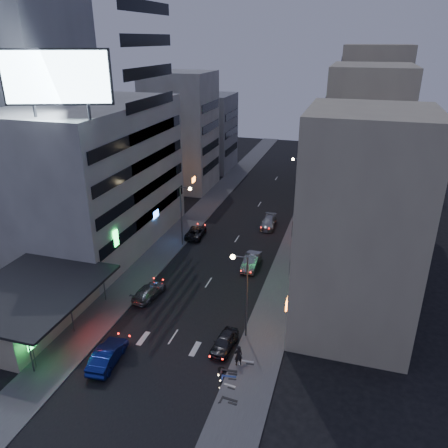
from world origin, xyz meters
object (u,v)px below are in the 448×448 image
at_px(scooter_blue, 237,371).
at_px(scooter_silver_b, 254,356).
at_px(scooter_silver_a, 236,381).
at_px(parked_car_right_mid, 251,261).
at_px(parked_car_right_far, 269,223).
at_px(scooter_black_a, 238,395).
at_px(scooter_black_b, 238,365).
at_px(road_car_blue, 107,355).
at_px(parked_car_right_near, 224,342).
at_px(parked_car_left, 196,232).
at_px(road_car_silver, 149,291).
at_px(person, 238,355).

height_order(scooter_blue, scooter_silver_b, scooter_silver_b).
relative_size(scooter_silver_a, scooter_blue, 0.95).
height_order(parked_car_right_mid, parked_car_right_far, parked_car_right_mid).
xyz_separation_m(parked_car_right_far, scooter_black_a, (4.44, -32.96, 0.01)).
distance_m(scooter_black_a, scooter_black_b, 3.18).
bearing_deg(scooter_silver_b, road_car_blue, 101.74).
xyz_separation_m(parked_car_right_near, parked_car_left, (-10.51, 21.34, -0.02)).
distance_m(road_car_blue, scooter_black_a, 11.55).
bearing_deg(road_car_blue, road_car_silver, -88.62).
bearing_deg(road_car_silver, parked_car_right_mid, -125.41).
relative_size(parked_car_right_far, scooter_black_a, 2.51).
bearing_deg(scooter_silver_a, road_car_silver, 56.99).
distance_m(parked_car_left, road_car_blue, 26.00).
bearing_deg(road_car_blue, parked_car_right_mid, -116.20).
bearing_deg(parked_car_left, parked_car_right_near, 111.59).
bearing_deg(scooter_silver_a, person, 17.64).
distance_m(parked_car_left, parked_car_right_far, 10.73).
bearing_deg(person, parked_car_right_near, -80.36).
height_order(parked_car_right_far, scooter_silver_a, parked_car_right_far).
relative_size(person, scooter_blue, 1.08).
bearing_deg(scooter_black_a, parked_car_right_far, 12.60).
distance_m(parked_car_right_mid, road_car_blue, 21.00).
distance_m(road_car_blue, person, 10.85).
distance_m(scooter_black_a, scooter_silver_b, 4.53).
distance_m(road_car_silver, scooter_black_a, 16.92).
distance_m(parked_car_right_far, road_car_silver, 23.29).
relative_size(parked_car_right_mid, parked_car_right_far, 0.97).
height_order(parked_car_right_near, parked_car_right_mid, parked_car_right_mid).
height_order(parked_car_left, person, person).
relative_size(road_car_silver, scooter_silver_b, 2.60).
height_order(parked_car_right_near, scooter_black_a, parked_car_right_near).
bearing_deg(parked_car_right_near, parked_car_right_mid, 99.17).
bearing_deg(parked_car_right_near, scooter_silver_b, -14.82).
xyz_separation_m(parked_car_right_far, scooter_silver_a, (3.90, -31.59, -0.07)).
bearing_deg(road_car_silver, scooter_silver_a, 148.54).
relative_size(road_car_blue, scooter_blue, 2.75).
relative_size(parked_car_right_mid, road_car_silver, 1.01).
distance_m(scooter_silver_a, scooter_blue, 1.10).
bearing_deg(scooter_black_a, parked_car_right_near, 31.48).
distance_m(road_car_silver, scooter_blue, 14.77).
bearing_deg(person, parked_car_right_mid, -114.75).
relative_size(parked_car_right_near, parked_car_right_far, 0.82).
bearing_deg(person, scooter_silver_b, 177.50).
xyz_separation_m(parked_car_left, scooter_silver_b, (13.45, -22.37, 0.01)).
bearing_deg(scooter_black_a, scooter_blue, 23.17).
bearing_deg(road_car_silver, parked_car_left, -80.34).
bearing_deg(road_car_silver, road_car_blue, 104.06).
bearing_deg(parked_car_right_near, parked_car_left, 120.80).
distance_m(person, scooter_blue, 1.43).
bearing_deg(person, scooter_black_b, 67.38).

